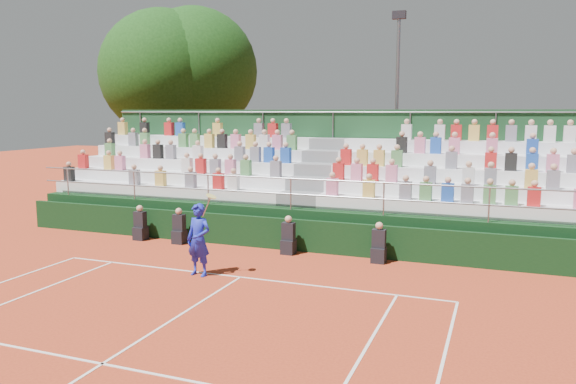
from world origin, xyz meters
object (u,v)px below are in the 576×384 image
at_px(floodlight_mast, 397,95).
at_px(tree_west, 163,73).
at_px(tree_east, 195,71).
at_px(tennis_player, 199,240).

bearing_deg(floodlight_mast, tree_west, 178.81).
height_order(tree_east, floodlight_mast, tree_east).
bearing_deg(tennis_player, floodlight_mast, 78.09).
bearing_deg(floodlight_mast, tennis_player, -101.91).
bearing_deg(tree_east, tennis_player, -59.83).
bearing_deg(tree_west, floodlight_mast, -1.19).
distance_m(tree_west, floodlight_mast, 12.61).
height_order(tennis_player, tree_east, tree_east).
xyz_separation_m(tree_east, floodlight_mast, (11.29, -1.45, -1.44)).
height_order(tennis_player, tree_west, tree_west).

